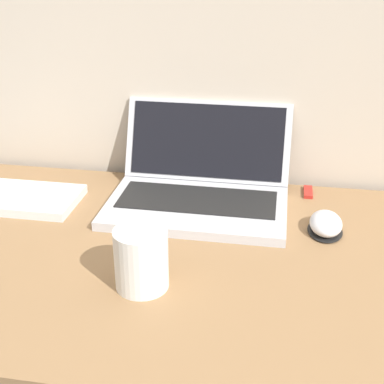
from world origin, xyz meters
The scene contains 4 objects.
laptop centered at (-0.05, 0.58, 0.75)m, with size 0.39×0.32×0.20m.
drink_cup centered at (-0.10, 0.24, 0.77)m, with size 0.09×0.09×0.11m.
computer_mouse centered at (0.22, 0.48, 0.73)m, with size 0.07×0.10×0.04m.
usb_stick centered at (0.19, 0.66, 0.72)m, with size 0.02×0.06×0.01m.
Camera 1 is at (0.12, -0.49, 1.25)m, focal length 50.00 mm.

